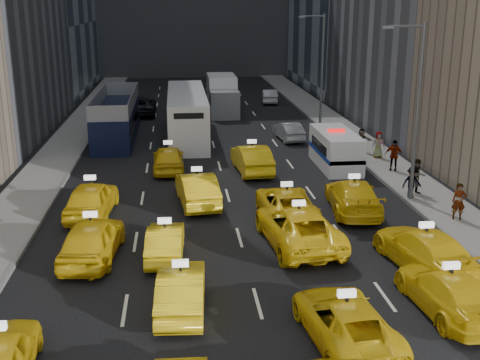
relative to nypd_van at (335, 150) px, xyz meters
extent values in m
plane|color=black|center=(-7.17, -19.05, -1.08)|extent=(160.00, 160.00, 0.00)
cube|color=gray|center=(-17.67, 5.95, -1.01)|extent=(3.00, 90.00, 0.15)
cube|color=gray|center=(3.33, 5.95, -1.01)|extent=(3.00, 90.00, 0.15)
cube|color=slate|center=(-16.22, 5.95, -0.99)|extent=(0.15, 90.00, 0.18)
cube|color=slate|center=(1.88, 5.95, -0.99)|extent=(0.15, 90.00, 0.18)
cylinder|color=#595B60|center=(2.13, -7.05, 3.42)|extent=(0.20, 0.20, 9.00)
cylinder|color=#595B60|center=(1.23, -7.05, 7.72)|extent=(1.80, 0.12, 0.12)
cube|color=slate|center=(0.33, -7.05, 7.67)|extent=(0.50, 0.22, 0.12)
cylinder|color=#595B60|center=(2.13, 12.95, 3.42)|extent=(0.20, 0.20, 9.00)
cylinder|color=#595B60|center=(1.23, 12.95, 7.72)|extent=(1.80, 0.12, 0.12)
cube|color=slate|center=(0.33, 12.95, 7.67)|extent=(0.50, 0.22, 0.12)
imported|color=yellow|center=(-14.68, -20.69, -0.35)|extent=(1.94, 4.37, 1.46)
imported|color=yellow|center=(-9.77, -17.16, -0.36)|extent=(1.77, 4.45, 1.44)
imported|color=yellow|center=(-4.86, -19.67, -0.40)|extent=(2.76, 5.12, 1.36)
imported|color=yellow|center=(-0.98, -18.29, -0.36)|extent=(2.38, 5.13, 1.45)
imported|color=yellow|center=(-13.25, -12.68, -0.25)|extent=(2.46, 5.09, 1.68)
imported|color=yellow|center=(-10.35, -12.78, -0.42)|extent=(1.58, 4.09, 1.33)
imported|color=yellow|center=(-4.78, -12.09, -0.26)|extent=(3.29, 6.14, 1.64)
imported|color=yellow|center=(-0.43, -14.94, -0.30)|extent=(2.91, 5.67, 1.57)
imported|color=yellow|center=(-13.94, -7.44, -0.25)|extent=(2.39, 5.07, 1.68)
imported|color=yellow|center=(-8.83, -6.32, -0.26)|extent=(2.27, 5.14, 1.64)
imported|color=yellow|center=(-4.69, -8.84, -0.35)|extent=(2.46, 5.32, 1.48)
imported|color=yellow|center=(-1.27, -8.26, -0.29)|extent=(2.80, 5.68, 1.59)
imported|color=yellow|center=(-10.33, 0.06, -0.30)|extent=(1.92, 4.65, 1.57)
imported|color=yellow|center=(-5.32, -0.63, -0.25)|extent=(2.18, 5.21, 1.67)
cube|color=silver|center=(0.00, 0.00, 0.03)|extent=(2.72, 5.78, 2.23)
cylinder|color=black|center=(-0.92, -1.89, -0.64)|extent=(0.28, 0.89, 0.89)
cylinder|color=black|center=(0.92, -1.89, -0.64)|extent=(0.28, 0.89, 0.89)
cylinder|color=black|center=(-0.92, 1.89, -0.64)|extent=(0.28, 0.89, 0.89)
cylinder|color=black|center=(0.92, 1.89, -0.64)|extent=(0.28, 0.89, 0.89)
cube|color=navy|center=(0.00, 0.00, -0.12)|extent=(2.76, 5.79, 0.25)
cube|color=red|center=(0.00, 0.00, 1.23)|extent=(1.05, 0.46, 0.16)
cube|color=black|center=(-14.21, 9.64, 0.63)|extent=(3.11, 11.85, 3.42)
cylinder|color=black|center=(-15.40, 4.67, -0.53)|extent=(0.28, 1.10, 1.10)
cylinder|color=black|center=(-13.03, 4.67, -0.53)|extent=(0.28, 1.10, 1.10)
cylinder|color=black|center=(-15.40, 14.62, -0.53)|extent=(0.28, 1.10, 1.10)
cylinder|color=black|center=(-13.03, 14.62, -0.53)|extent=(0.28, 1.10, 1.10)
cube|color=silver|center=(-8.98, 9.69, 0.63)|extent=(3.62, 13.45, 3.44)
cylinder|color=black|center=(-10.21, 3.94, -0.53)|extent=(0.28, 1.10, 1.10)
cylinder|color=black|center=(-7.74, 3.94, -0.53)|extent=(0.28, 1.10, 1.10)
cylinder|color=black|center=(-10.21, 15.44, -0.53)|extent=(0.28, 1.10, 1.10)
cylinder|color=black|center=(-7.74, 15.44, -0.53)|extent=(0.28, 1.10, 1.10)
cube|color=white|center=(-5.53, 19.49, 0.60)|extent=(3.25, 7.60, 3.37)
cylinder|color=black|center=(-6.64, 16.69, -0.53)|extent=(0.28, 1.10, 1.10)
cylinder|color=black|center=(-4.41, 16.69, -0.53)|extent=(0.28, 1.10, 1.10)
cylinder|color=black|center=(-6.64, 22.28, -0.53)|extent=(0.28, 1.10, 1.10)
cylinder|color=black|center=(-4.41, 22.28, -0.53)|extent=(0.28, 1.10, 1.10)
imported|color=#94979B|center=(-1.50, 7.77, -0.41)|extent=(1.84, 4.22, 1.35)
imported|color=black|center=(-12.99, 19.50, -0.26)|extent=(2.79, 5.94, 1.64)
imported|color=slate|center=(-5.56, 26.79, -0.25)|extent=(2.56, 5.84, 1.67)
imported|color=black|center=(-9.69, 24.49, -0.39)|extent=(1.74, 4.14, 1.40)
imported|color=#A8ABB0|center=(-0.31, 24.72, -0.39)|extent=(1.96, 4.37, 1.39)
imported|color=gray|center=(3.17, -10.22, -0.07)|extent=(0.72, 0.57, 1.73)
imported|color=gray|center=(2.74, -6.28, 0.01)|extent=(0.92, 0.51, 1.88)
imported|color=gray|center=(2.23, -6.88, -0.12)|extent=(1.07, 0.47, 1.63)
imported|color=gray|center=(3.12, -1.70, 0.00)|extent=(1.20, 0.91, 1.86)
imported|color=gray|center=(3.23, 1.44, -0.08)|extent=(0.86, 0.51, 1.71)
imported|color=gray|center=(2.60, 3.09, -0.15)|extent=(1.52, 0.80, 1.58)
camera|label=1|loc=(-9.73, -35.43, 8.85)|focal=45.00mm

